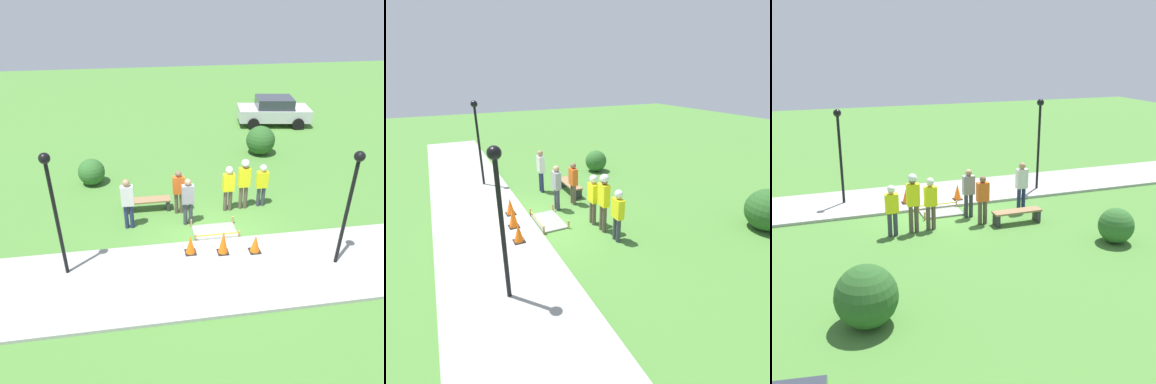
# 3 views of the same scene
# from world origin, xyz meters

# --- Properties ---
(ground_plane) EXTENTS (60.00, 60.00, 0.00)m
(ground_plane) POSITION_xyz_m (0.00, 0.00, 0.00)
(ground_plane) COLOR #477A33
(sidewalk) EXTENTS (28.00, 3.14, 0.10)m
(sidewalk) POSITION_xyz_m (0.00, -1.57, 0.05)
(sidewalk) COLOR #9E9E99
(sidewalk) RESTS_ON ground_plane
(wet_concrete_patch) EXTENTS (1.49, 0.91, 0.29)m
(wet_concrete_patch) POSITION_xyz_m (0.13, 0.51, 0.03)
(wet_concrete_patch) COLOR gray
(wet_concrete_patch) RESTS_ON ground_plane
(traffic_cone_near_patch) EXTENTS (0.34, 0.34, 0.60)m
(traffic_cone_near_patch) POSITION_xyz_m (-0.84, -0.57, 0.40)
(traffic_cone_near_patch) COLOR black
(traffic_cone_near_patch) RESTS_ON sidewalk
(traffic_cone_far_patch) EXTENTS (0.34, 0.34, 0.75)m
(traffic_cone_far_patch) POSITION_xyz_m (0.13, -0.71, 0.47)
(traffic_cone_far_patch) COLOR black
(traffic_cone_far_patch) RESTS_ON sidewalk
(traffic_cone_sidewalk_edge) EXTENTS (0.34, 0.34, 0.57)m
(traffic_cone_sidewalk_edge) POSITION_xyz_m (1.09, -0.79, 0.38)
(traffic_cone_sidewalk_edge) COLOR black
(traffic_cone_sidewalk_edge) RESTS_ON sidewalk
(park_bench) EXTENTS (1.68, 0.44, 0.46)m
(park_bench) POSITION_xyz_m (-2.00, 2.25, 0.32)
(park_bench) COLOR #2D2D33
(park_bench) RESTS_ON ground_plane
(worker_supervisor) EXTENTS (0.40, 0.24, 1.67)m
(worker_supervisor) POSITION_xyz_m (2.15, 1.97, 0.98)
(worker_supervisor) COLOR #383D47
(worker_supervisor) RESTS_ON ground_plane
(worker_assistant) EXTENTS (0.40, 0.25, 1.75)m
(worker_assistant) POSITION_xyz_m (0.87, 1.83, 1.04)
(worker_assistant) COLOR brown
(worker_assistant) RESTS_ON ground_plane
(worker_trainee) EXTENTS (0.40, 0.28, 1.95)m
(worker_trainee) POSITION_xyz_m (1.45, 1.89, 1.19)
(worker_trainee) COLOR brown
(worker_trainee) RESTS_ON ground_plane
(bystander_in_orange_shirt) EXTENTS (0.40, 0.22, 1.67)m
(bystander_in_orange_shirt) POSITION_xyz_m (-0.89, 1.92, 0.94)
(bystander_in_orange_shirt) COLOR brown
(bystander_in_orange_shirt) RESTS_ON ground_plane
(bystander_in_gray_shirt) EXTENTS (0.40, 0.24, 1.82)m
(bystander_in_gray_shirt) POSITION_xyz_m (-2.65, 1.23, 1.04)
(bystander_in_gray_shirt) COLOR navy
(bystander_in_gray_shirt) RESTS_ON ground_plane
(bystander_in_white_shirt) EXTENTS (0.40, 0.23, 1.72)m
(bystander_in_white_shirt) POSITION_xyz_m (-0.67, 1.15, 0.98)
(bystander_in_white_shirt) COLOR #383D47
(bystander_in_white_shirt) RESTS_ON ground_plane
(lamppost_near) EXTENTS (0.28, 0.28, 3.48)m
(lamppost_near) POSITION_xyz_m (3.29, -1.62, 2.42)
(lamppost_near) COLOR black
(lamppost_near) RESTS_ON sidewalk
(lamppost_far) EXTENTS (0.28, 0.28, 3.63)m
(lamppost_far) POSITION_xyz_m (-4.40, -0.91, 2.50)
(lamppost_far) COLOR black
(lamppost_far) RESTS_ON sidewalk
(parked_car_silver) EXTENTS (4.33, 2.60, 1.59)m
(parked_car_silver) POSITION_xyz_m (5.78, 10.94, 0.81)
(parked_car_silver) COLOR #BCBCC1
(parked_car_silver) RESTS_ON ground_plane
(shrub_rounded_near) EXTENTS (1.38, 1.38, 1.38)m
(shrub_rounded_near) POSITION_xyz_m (3.65, 6.74, 0.69)
(shrub_rounded_near) COLOR #285623
(shrub_rounded_near) RESTS_ON ground_plane
(shrub_rounded_mid) EXTENTS (1.08, 1.08, 1.08)m
(shrub_rounded_mid) POSITION_xyz_m (-4.14, 4.70, 0.54)
(shrub_rounded_mid) COLOR #2D6028
(shrub_rounded_mid) RESTS_ON ground_plane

